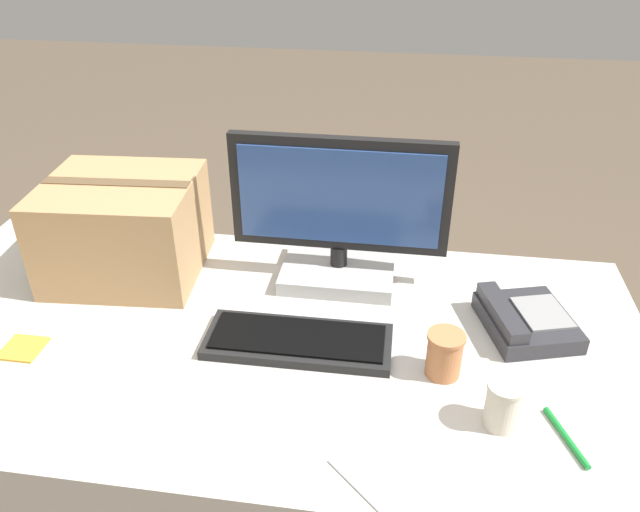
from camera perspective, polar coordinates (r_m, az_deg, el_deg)
office_desk at (r=1.71m, az=-5.00°, el=-16.75°), size 1.80×0.90×0.73m
monitor at (r=1.58m, az=1.78°, el=3.15°), size 0.55×0.23×0.39m
keyboard at (r=1.42m, az=-2.00°, el=-7.76°), size 0.42×0.17×0.03m
desk_phone at (r=1.53m, az=18.16°, el=-5.60°), size 0.24×0.26×0.07m
paper_cup_left at (r=1.35m, az=11.30°, el=-8.80°), size 0.08×0.08×0.10m
paper_cup_right at (r=1.26m, az=16.39°, el=-12.89°), size 0.07×0.07×0.10m
spoon at (r=1.14m, az=4.52°, el=-21.36°), size 0.13×0.13×0.00m
cardboard_box at (r=1.71m, az=-17.45°, el=2.50°), size 0.40×0.37×0.26m
pen_marker at (r=1.31m, az=21.57°, el=-15.13°), size 0.06×0.14×0.01m
sticky_note_pad at (r=1.56m, az=-25.52°, el=-7.62°), size 0.09×0.09×0.01m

